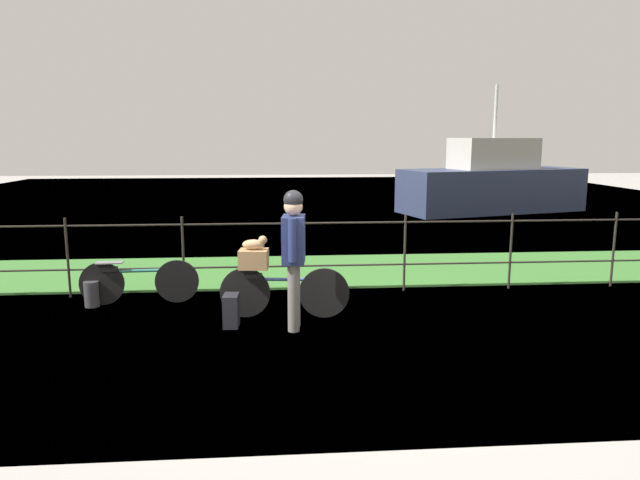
# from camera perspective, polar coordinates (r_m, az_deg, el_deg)

# --- Properties ---
(ground_plane) EXTENTS (60.00, 60.00, 0.00)m
(ground_plane) POSITION_cam_1_polar(r_m,az_deg,el_deg) (6.87, 5.13, -9.37)
(ground_plane) COLOR #9E9993
(grass_strip) EXTENTS (27.00, 2.40, 0.03)m
(grass_strip) POSITION_cam_1_polar(r_m,az_deg,el_deg) (10.06, 1.99, -2.97)
(grass_strip) COLOR #38702D
(grass_strip) RESTS_ON ground
(harbor_water) EXTENTS (30.00, 30.00, 0.00)m
(harbor_water) POSITION_cam_1_polar(r_m,az_deg,el_deg) (19.04, -1.08, 3.19)
(harbor_water) COLOR slate
(harbor_water) RESTS_ON ground
(iron_fence) EXTENTS (18.04, 0.04, 1.16)m
(iron_fence) POSITION_cam_1_polar(r_m,az_deg,el_deg) (8.58, 3.04, -0.78)
(iron_fence) COLOR #28231E
(iron_fence) RESTS_ON ground
(bicycle_main) EXTENTS (1.66, 0.23, 0.65)m
(bicycle_main) POSITION_cam_1_polar(r_m,az_deg,el_deg) (7.44, -3.67, -5.08)
(bicycle_main) COLOR black
(bicycle_main) RESTS_ON ground
(wooden_crate) EXTENTS (0.39, 0.32, 0.24)m
(wooden_crate) POSITION_cam_1_polar(r_m,az_deg,el_deg) (7.38, -6.57, -1.87)
(wooden_crate) COLOR #A87F51
(wooden_crate) RESTS_ON bicycle_main
(terrier_dog) EXTENTS (0.32, 0.17, 0.18)m
(terrier_dog) POSITION_cam_1_polar(r_m,az_deg,el_deg) (7.34, -6.41, -0.36)
(terrier_dog) COLOR tan
(terrier_dog) RESTS_ON wooden_crate
(cyclist_person) EXTENTS (0.30, 0.54, 1.68)m
(cyclist_person) POSITION_cam_1_polar(r_m,az_deg,el_deg) (6.84, -2.62, -0.73)
(cyclist_person) COLOR slate
(cyclist_person) RESTS_ON ground
(backpack_on_paving) EXTENTS (0.19, 0.29, 0.40)m
(backpack_on_paving) POSITION_cam_1_polar(r_m,az_deg,el_deg) (7.19, -8.76, -6.90)
(backpack_on_paving) COLOR black
(backpack_on_paving) RESTS_ON ground
(mooring_bollard) EXTENTS (0.20, 0.20, 0.35)m
(mooring_bollard) POSITION_cam_1_polar(r_m,az_deg,el_deg) (8.52, -21.62, -4.98)
(mooring_bollard) COLOR #38383D
(mooring_bollard) RESTS_ON ground
(bicycle_parked) EXTENTS (1.62, 0.18, 0.60)m
(bicycle_parked) POSITION_cam_1_polar(r_m,az_deg,el_deg) (8.41, -17.53, -3.89)
(bicycle_parked) COLOR black
(bicycle_parked) RESTS_ON ground
(moored_boat_near) EXTENTS (6.08, 3.41, 3.88)m
(moored_boat_near) POSITION_cam_1_polar(r_m,az_deg,el_deg) (18.84, 16.62, 5.35)
(moored_boat_near) COLOR #2D3856
(moored_boat_near) RESTS_ON ground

